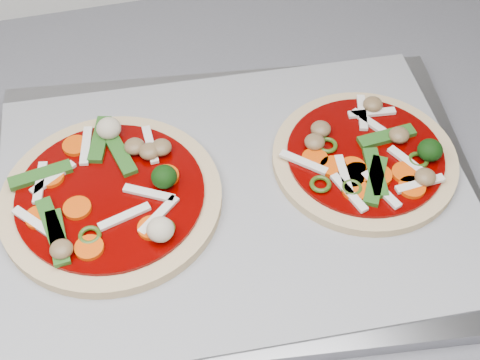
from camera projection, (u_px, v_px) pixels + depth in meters
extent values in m
cube|color=silver|center=(395.00, 328.00, 1.07)|extent=(3.60, 0.60, 0.86)
cube|color=slate|center=(470.00, 135.00, 0.72)|extent=(3.60, 0.60, 0.04)
cube|color=gray|center=(236.00, 197.00, 0.63)|extent=(0.50, 0.39, 0.01)
cube|color=#929397|center=(236.00, 191.00, 0.63)|extent=(0.46, 0.35, 0.00)
cylinder|color=tan|center=(111.00, 199.00, 0.61)|extent=(0.24, 0.24, 0.01)
cylinder|color=#5E0000|center=(110.00, 194.00, 0.61)|extent=(0.20, 0.20, 0.00)
cylinder|color=#FA410B|center=(166.00, 176.00, 0.61)|extent=(0.03, 0.03, 0.00)
ellipsoid|color=brown|center=(61.00, 249.00, 0.56)|extent=(0.03, 0.03, 0.01)
torus|color=#2F4B13|center=(90.00, 235.00, 0.57)|extent=(0.02, 0.02, 0.00)
ellipsoid|color=brown|center=(161.00, 147.00, 0.63)|extent=(0.03, 0.03, 0.01)
cylinder|color=#FA410B|center=(152.00, 228.00, 0.58)|extent=(0.03, 0.03, 0.00)
cube|color=white|center=(34.00, 222.00, 0.58)|extent=(0.04, 0.04, 0.00)
cylinder|color=#FA410B|center=(77.00, 208.00, 0.59)|extent=(0.03, 0.03, 0.00)
cube|color=#2E651D|center=(100.00, 139.00, 0.64)|extent=(0.03, 0.06, 0.00)
cube|color=white|center=(124.00, 217.00, 0.58)|extent=(0.05, 0.02, 0.00)
cube|color=#2E651D|center=(40.00, 175.00, 0.61)|extent=(0.06, 0.02, 0.00)
cube|color=white|center=(40.00, 183.00, 0.61)|extent=(0.02, 0.05, 0.00)
cube|color=#2E651D|center=(58.00, 237.00, 0.57)|extent=(0.02, 0.06, 0.00)
cylinder|color=#FA410B|center=(39.00, 217.00, 0.58)|extent=(0.03, 0.03, 0.00)
ellipsoid|color=beige|center=(109.00, 128.00, 0.64)|extent=(0.03, 0.03, 0.02)
cylinder|color=#FA410B|center=(76.00, 146.00, 0.64)|extent=(0.04, 0.04, 0.00)
cube|color=#2E651D|center=(51.00, 224.00, 0.58)|extent=(0.03, 0.06, 0.00)
cube|color=white|center=(53.00, 178.00, 0.61)|extent=(0.04, 0.03, 0.00)
cube|color=#2E651D|center=(120.00, 153.00, 0.63)|extent=(0.03, 0.06, 0.00)
cube|color=white|center=(159.00, 215.00, 0.59)|extent=(0.04, 0.04, 0.00)
ellipsoid|color=brown|center=(149.00, 151.00, 0.63)|extent=(0.03, 0.03, 0.01)
cube|color=white|center=(86.00, 146.00, 0.64)|extent=(0.02, 0.05, 0.00)
cube|color=white|center=(149.00, 193.00, 0.60)|extent=(0.05, 0.03, 0.00)
cylinder|color=#FA410B|center=(51.00, 177.00, 0.61)|extent=(0.03, 0.03, 0.00)
ellipsoid|color=beige|center=(160.00, 230.00, 0.57)|extent=(0.03, 0.03, 0.02)
ellipsoid|color=brown|center=(135.00, 146.00, 0.63)|extent=(0.02, 0.02, 0.01)
ellipsoid|color=#12330B|center=(164.00, 177.00, 0.60)|extent=(0.03, 0.03, 0.02)
torus|color=#2F4B13|center=(164.00, 228.00, 0.58)|extent=(0.02, 0.02, 0.00)
cube|color=white|center=(150.00, 145.00, 0.64)|extent=(0.01, 0.05, 0.00)
cylinder|color=#FA410B|center=(89.00, 248.00, 0.56)|extent=(0.03, 0.03, 0.00)
cylinder|color=tan|center=(364.00, 159.00, 0.64)|extent=(0.18, 0.18, 0.01)
cylinder|color=#5E0000|center=(365.00, 155.00, 0.64)|extent=(0.15, 0.15, 0.00)
cube|color=white|center=(344.00, 175.00, 0.62)|extent=(0.01, 0.05, 0.00)
cube|color=white|center=(372.00, 113.00, 0.67)|extent=(0.05, 0.01, 0.00)
cylinder|color=#FA410B|center=(333.00, 167.00, 0.62)|extent=(0.03, 0.03, 0.00)
ellipsoid|color=brown|center=(321.00, 129.00, 0.65)|extent=(0.03, 0.03, 0.01)
ellipsoid|color=brown|center=(399.00, 135.00, 0.64)|extent=(0.02, 0.02, 0.01)
ellipsoid|color=brown|center=(425.00, 177.00, 0.61)|extent=(0.03, 0.03, 0.01)
cylinder|color=#FA410B|center=(405.00, 173.00, 0.62)|extent=(0.03, 0.03, 0.00)
cube|color=white|center=(304.00, 162.00, 0.63)|extent=(0.04, 0.04, 0.00)
torus|color=#2F4B13|center=(418.00, 160.00, 0.63)|extent=(0.03, 0.03, 0.00)
torus|color=#2F4B13|center=(320.00, 184.00, 0.61)|extent=(0.02, 0.02, 0.00)
ellipsoid|color=brown|center=(373.00, 104.00, 0.67)|extent=(0.03, 0.03, 0.01)
cube|color=white|center=(409.00, 163.00, 0.63)|extent=(0.03, 0.05, 0.00)
cube|color=white|center=(381.00, 190.00, 0.61)|extent=(0.02, 0.05, 0.00)
cube|color=#2E651D|center=(375.00, 180.00, 0.61)|extent=(0.04, 0.06, 0.00)
cylinder|color=#FA410B|center=(353.00, 168.00, 0.62)|extent=(0.04, 0.04, 0.00)
ellipsoid|color=brown|center=(315.00, 142.00, 0.64)|extent=(0.03, 0.03, 0.01)
cube|color=white|center=(349.00, 193.00, 0.60)|extent=(0.02, 0.05, 0.00)
cylinder|color=#FA410B|center=(412.00, 187.00, 0.61)|extent=(0.04, 0.04, 0.00)
cylinder|color=#FA410B|center=(350.00, 178.00, 0.62)|extent=(0.03, 0.03, 0.00)
ellipsoid|color=#12330B|center=(430.00, 150.00, 0.63)|extent=(0.03, 0.03, 0.02)
cube|color=white|center=(371.00, 123.00, 0.66)|extent=(0.03, 0.05, 0.00)
cylinder|color=#FA410B|center=(358.00, 173.00, 0.62)|extent=(0.03, 0.03, 0.00)
cube|color=#2E651D|center=(387.00, 136.00, 0.65)|extent=(0.06, 0.02, 0.00)
cube|color=#2E651D|center=(375.00, 172.00, 0.62)|extent=(0.02, 0.06, 0.00)
cube|color=white|center=(420.00, 184.00, 0.61)|extent=(0.05, 0.01, 0.00)
cylinder|color=#FA410B|center=(379.00, 175.00, 0.62)|extent=(0.03, 0.03, 0.00)
cube|color=white|center=(362.00, 112.00, 0.67)|extent=(0.02, 0.05, 0.00)
cylinder|color=#FA410B|center=(315.00, 159.00, 0.63)|extent=(0.04, 0.04, 0.00)
cylinder|color=#FA410B|center=(356.00, 190.00, 0.61)|extent=(0.03, 0.03, 0.00)
torus|color=#2F4B13|center=(327.00, 145.00, 0.64)|extent=(0.03, 0.03, 0.00)
torus|color=#2F4B13|center=(352.00, 188.00, 0.61)|extent=(0.03, 0.03, 0.00)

